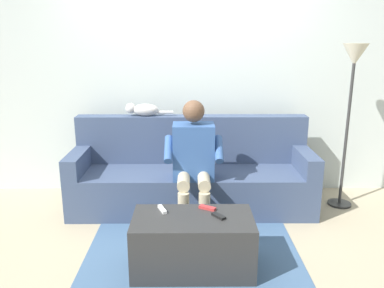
# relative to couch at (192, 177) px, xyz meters

# --- Properties ---
(ground_plane) EXTENTS (8.00, 8.00, 0.00)m
(ground_plane) POSITION_rel_couch_xyz_m (0.00, 0.74, -0.31)
(ground_plane) COLOR tan
(back_wall) EXTENTS (5.56, 0.06, 2.49)m
(back_wall) POSITION_rel_couch_xyz_m (0.00, -0.52, 0.93)
(back_wall) COLOR silver
(back_wall) RESTS_ON ground
(couch) EXTENTS (2.40, 0.73, 0.91)m
(couch) POSITION_rel_couch_xyz_m (0.00, 0.00, 0.00)
(couch) COLOR #3D4C6B
(couch) RESTS_ON ground
(coffee_table) EXTENTS (0.89, 0.48, 0.42)m
(coffee_table) POSITION_rel_couch_xyz_m (0.00, 1.16, -0.10)
(coffee_table) COLOR #2D2D2D
(coffee_table) RESTS_ON ground
(person_solo_seated) EXTENTS (0.53, 0.56, 1.15)m
(person_solo_seated) POSITION_rel_couch_xyz_m (-0.01, 0.35, 0.33)
(person_solo_seated) COLOR #335693
(person_solo_seated) RESTS_ON ground
(cat_on_backrest) EXTENTS (0.49, 0.15, 0.14)m
(cat_on_backrest) POSITION_rel_couch_xyz_m (0.50, -0.22, 0.66)
(cat_on_backrest) COLOR silver
(cat_on_backrest) RESTS_ON couch
(remote_white) EXTENTS (0.08, 0.14, 0.02)m
(remote_white) POSITION_rel_couch_xyz_m (0.23, 1.04, 0.12)
(remote_white) COLOR white
(remote_white) RESTS_ON coffee_table
(remote_red) EXTENTS (0.14, 0.10, 0.02)m
(remote_red) POSITION_rel_couch_xyz_m (-0.11, 1.02, 0.12)
(remote_red) COLOR #B73333
(remote_red) RESTS_ON coffee_table
(remote_black) EXTENTS (0.11, 0.12, 0.02)m
(remote_black) POSITION_rel_couch_xyz_m (-0.19, 1.16, 0.11)
(remote_black) COLOR black
(remote_black) RESTS_ON coffee_table
(floor_rug) EXTENTS (1.72, 1.48, 0.01)m
(floor_rug) POSITION_rel_couch_xyz_m (0.00, 1.01, -0.31)
(floor_rug) COLOR #426084
(floor_rug) RESTS_ON ground
(floor_lamp) EXTENTS (0.24, 0.24, 1.64)m
(floor_lamp) POSITION_rel_couch_xyz_m (-1.55, -0.01, 1.03)
(floor_lamp) COLOR #2D2D2D
(floor_lamp) RESTS_ON ground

